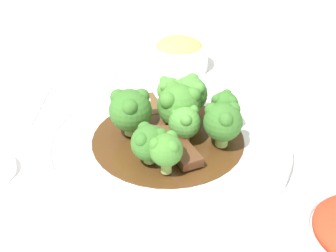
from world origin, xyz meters
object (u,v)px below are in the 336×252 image
Objects in this scene: broccoli_floret_8 at (179,104)px; serving_spoon at (140,99)px; broccoli_floret_1 at (225,105)px; broccoli_floret_4 at (190,93)px; broccoli_floret_0 at (223,121)px; broccoli_floret_5 at (149,142)px; broccoli_floret_3 at (130,110)px; beef_strip_3 at (145,108)px; broccoli_floret_7 at (166,150)px; beef_strip_2 at (161,136)px; beef_strip_0 at (184,154)px; broccoli_floret_2 at (170,90)px; broccoli_floret_6 at (185,122)px; side_bowl_appetizer at (179,54)px; beef_strip_1 at (150,120)px; main_plate at (168,142)px.

broccoli_floret_8 is 0.08m from serving_spoon.
broccoli_floret_1 is 0.83× the size of broccoli_floret_4.
broccoli_floret_5 is (0.03, -0.09, -0.01)m from broccoli_floret_0.
serving_spoon is at bearing 171.30° from broccoli_floret_3.
beef_strip_3 is 1.15× the size of broccoli_floret_0.
broccoli_floret_7 is at bearing 10.36° from serving_spoon.
broccoli_floret_8 is at bearing 37.33° from serving_spoon.
broccoli_floret_7 is at bearing 41.71° from broccoli_floret_5.
broccoli_floret_1 is at bearing 109.52° from beef_strip_2.
broccoli_floret_2 is at bearing -175.70° from beef_strip_0.
broccoli_floret_6 is (0.03, -0.05, -0.01)m from broccoli_floret_1.
beef_strip_0 is 0.84× the size of beef_strip_3.
beef_strip_2 is 1.12× the size of broccoli_floret_0.
broccoli_floret_4 is 0.12m from broccoli_floret_7.
broccoli_floret_3 is 1.33× the size of broccoli_floret_6.
broccoli_floret_4 reaches higher than side_bowl_appetizer.
beef_strip_0 is at bearing 94.93° from broccoli_floret_5.
broccoli_floret_0 is (0.05, 0.08, 0.03)m from beef_strip_1.
beef_strip_3 reaches higher than beef_strip_0.
side_bowl_appetizer is (-0.21, 0.02, -0.03)m from broccoli_floret_8.
broccoli_floret_7 is 0.81× the size of broccoli_floret_8.
main_plate is 0.07m from broccoli_floret_5.
broccoli_floret_4 is (0.03, 0.02, 0.01)m from broccoli_floret_2.
broccoli_floret_0 is at bearing 73.50° from broccoli_floret_3.
broccoli_floret_8 reaches higher than beef_strip_1.
beef_strip_2 is 0.05m from broccoli_floret_3.
broccoli_floret_3 is at bearing -66.08° from broccoli_floret_4.
broccoli_floret_2 is at bearing 115.22° from beef_strip_3.
broccoli_floret_4 is at bearing 171.06° from beef_strip_0.
broccoli_floret_0 reaches higher than serving_spoon.
broccoli_floret_6 is (0.02, 0.06, -0.01)m from broccoli_floret_3.
broccoli_floret_1 is 0.12m from broccoli_floret_3.
broccoli_floret_3 is (0.01, -0.12, 0.00)m from broccoli_floret_1.
broccoli_floret_8 is at bearing 7.50° from broccoli_floret_2.
broccoli_floret_4 reaches higher than broccoli_floret_2.
main_plate is 0.07m from beef_strip_3.
beef_strip_1 is 0.29× the size of serving_spoon.
broccoli_floret_1 is (-0.06, 0.06, 0.03)m from beef_strip_0.
broccoli_floret_1 is 0.09m from broccoli_floret_2.
broccoli_floret_1 reaches higher than beef_strip_1.
broccoli_floret_6 is at bearing -62.13° from broccoli_floret_1.
beef_strip_2 is (0.04, 0.01, 0.00)m from beef_strip_1.
broccoli_floret_2 reaches higher than beef_strip_3.
broccoli_floret_1 is (0.01, 0.09, 0.02)m from beef_strip_1.
broccoli_floret_4 is at bearing 162.08° from broccoli_floret_7.
beef_strip_1 is 0.10m from broccoli_floret_1.
broccoli_floret_1 is at bearing 167.84° from broccoli_floret_0.
broccoli_floret_8 is (-0.03, 0.02, 0.03)m from beef_strip_2.
broccoli_floret_1 reaches higher than beef_strip_3.
broccoli_floret_2 is 0.21× the size of serving_spoon.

